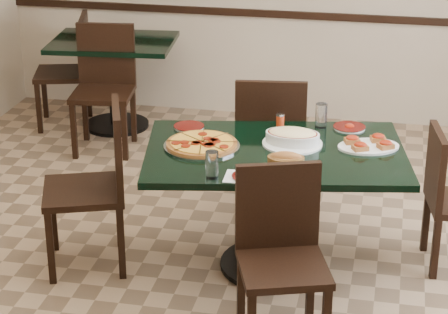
% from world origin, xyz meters
% --- Properties ---
extents(floor, '(5.50, 5.50, 0.00)m').
position_xyz_m(floor, '(0.00, 0.00, 0.00)').
color(floor, '#907253').
rests_on(floor, ground).
extents(room_shell, '(5.50, 5.50, 5.50)m').
position_xyz_m(room_shell, '(1.02, 1.73, 1.17)').
color(room_shell, white).
rests_on(room_shell, floor).
extents(main_table, '(1.61, 1.19, 0.75)m').
position_xyz_m(main_table, '(0.22, 0.12, 0.57)').
color(main_table, black).
rests_on(main_table, floor).
extents(back_table, '(1.05, 0.81, 0.75)m').
position_xyz_m(back_table, '(-1.43, 2.19, 0.52)').
color(back_table, black).
rests_on(back_table, floor).
extents(chair_far, '(0.50, 0.50, 0.96)m').
position_xyz_m(chair_far, '(0.09, 0.82, 0.54)').
color(chair_far, black).
rests_on(chair_far, floor).
extents(chair_near, '(0.54, 0.54, 0.92)m').
position_xyz_m(chair_near, '(0.36, -0.57, 0.52)').
color(chair_near, black).
rests_on(chair_near, floor).
extents(chair_left, '(0.59, 0.59, 0.99)m').
position_xyz_m(chair_left, '(-0.78, -0.04, 0.56)').
color(chair_left, black).
rests_on(chair_left, floor).
extents(back_chair_near, '(0.51, 0.51, 0.97)m').
position_xyz_m(back_chair_near, '(-1.37, 1.77, 0.55)').
color(back_chair_near, black).
rests_on(back_chair_near, floor).
extents(back_chair_left, '(0.54, 0.54, 0.94)m').
position_xyz_m(back_chair_left, '(-1.79, 2.17, 0.53)').
color(back_chair_left, black).
rests_on(back_chair_left, floor).
extents(pepperoni_pizza, '(0.44, 0.44, 0.04)m').
position_xyz_m(pepperoni_pizza, '(-0.20, 0.08, 0.77)').
color(pepperoni_pizza, '#A9A9AF').
rests_on(pepperoni_pizza, main_table).
extents(lasagna_casserole, '(0.35, 0.35, 0.09)m').
position_xyz_m(lasagna_casserole, '(0.30, 0.22, 0.80)').
color(lasagna_casserole, silver).
rests_on(lasagna_casserole, main_table).
extents(bread_basket, '(0.21, 0.15, 0.09)m').
position_xyz_m(bread_basket, '(0.31, -0.11, 0.79)').
color(bread_basket, brown).
rests_on(bread_basket, main_table).
extents(bruschetta_platter, '(0.42, 0.35, 0.05)m').
position_xyz_m(bruschetta_platter, '(0.73, 0.26, 0.77)').
color(bruschetta_platter, silver).
rests_on(bruschetta_platter, main_table).
extents(side_plate_near, '(0.18, 0.18, 0.02)m').
position_xyz_m(side_plate_near, '(0.14, -0.29, 0.76)').
color(side_plate_near, silver).
rests_on(side_plate_near, main_table).
extents(side_plate_far_r, '(0.19, 0.19, 0.03)m').
position_xyz_m(side_plate_far_r, '(0.60, 0.55, 0.76)').
color(side_plate_far_r, silver).
rests_on(side_plate_far_r, main_table).
extents(side_plate_far_l, '(0.18, 0.18, 0.02)m').
position_xyz_m(side_plate_far_l, '(-0.34, 0.37, 0.76)').
color(side_plate_far_l, silver).
rests_on(side_plate_far_l, main_table).
extents(napkin_setting, '(0.17, 0.17, 0.01)m').
position_xyz_m(napkin_setting, '(0.10, -0.29, 0.75)').
color(napkin_setting, silver).
rests_on(napkin_setting, main_table).
extents(water_glass_a, '(0.07, 0.07, 0.15)m').
position_xyz_m(water_glass_a, '(0.43, 0.53, 0.83)').
color(water_glass_a, silver).
rests_on(water_glass_a, main_table).
extents(water_glass_b, '(0.07, 0.07, 0.15)m').
position_xyz_m(water_glass_b, '(-0.05, -0.33, 0.82)').
color(water_glass_b, silver).
rests_on(water_glass_b, main_table).
extents(pepper_shaker, '(0.05, 0.05, 0.09)m').
position_xyz_m(pepper_shaker, '(0.19, 0.49, 0.79)').
color(pepper_shaker, red).
rests_on(pepper_shaker, main_table).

